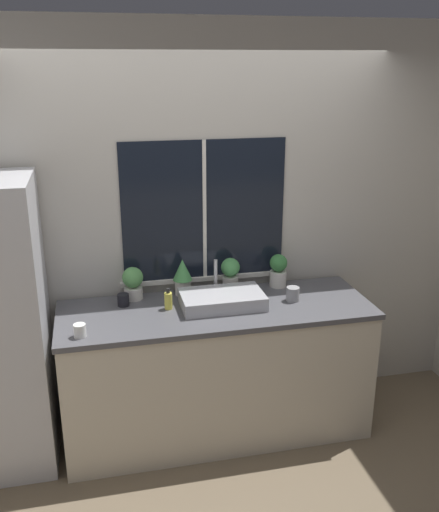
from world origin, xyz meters
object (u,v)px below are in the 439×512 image
(potted_plant_center_right, at_px, (230,273))
(potted_plant_far_right, at_px, (278,270))
(potted_plant_center_left, at_px, (183,275))
(potted_plant_far_left, at_px, (133,282))
(mug_black, at_px, (123,300))
(sink, at_px, (222,299))
(mug_white, at_px, (80,331))
(soap_bottle, at_px, (168,300))
(mug_grey, at_px, (293,294))

(potted_plant_center_right, xyz_separation_m, potted_plant_far_right, (0.35, 0.00, -0.01))
(potted_plant_far_right, bearing_deg, potted_plant_center_left, 180.00)
(potted_plant_far_left, xyz_separation_m, potted_plant_far_right, (1.01, 0.00, 0.00))
(potted_plant_far_left, height_order, mug_black, potted_plant_far_left)
(sink, relative_size, mug_white, 6.85)
(sink, distance_m, potted_plant_far_right, 0.53)
(soap_bottle, relative_size, mug_white, 1.80)
(sink, bearing_deg, mug_white, -164.83)
(soap_bottle, height_order, mug_grey, soap_bottle)
(mug_white, relative_size, mug_black, 0.98)
(potted_plant_center_right, relative_size, mug_black, 2.93)
(potted_plant_far_right, bearing_deg, soap_bottle, -164.97)
(mug_grey, bearing_deg, mug_white, -170.78)
(mug_black, bearing_deg, mug_grey, -8.65)
(potted_plant_far_left, relative_size, potted_plant_center_right, 0.95)
(sink, xyz_separation_m, soap_bottle, (-0.35, 0.03, 0.01))
(mug_grey, bearing_deg, soap_bottle, 176.40)
(sink, height_order, potted_plant_center_left, sink)
(potted_plant_far_left, bearing_deg, mug_grey, -14.68)
(mug_black, xyz_separation_m, mug_grey, (1.10, -0.17, 0.01))
(soap_bottle, bearing_deg, potted_plant_far_right, 15.03)
(potted_plant_far_left, distance_m, soap_bottle, 0.30)
(potted_plant_far_right, height_order, mug_white, potted_plant_far_right)
(potted_plant_far_left, distance_m, mug_white, 0.61)
(potted_plant_far_left, xyz_separation_m, mug_grey, (1.03, -0.27, -0.07))
(potted_plant_center_right, bearing_deg, sink, -115.29)
(potted_plant_center_right, bearing_deg, soap_bottle, -154.85)
(potted_plant_center_right, distance_m, mug_grey, 0.46)
(mug_white, bearing_deg, soap_bottle, 26.45)
(potted_plant_far_left, bearing_deg, potted_plant_far_right, 0.00)
(potted_plant_far_left, height_order, potted_plant_center_left, potted_plant_center_left)
(potted_plant_center_left, bearing_deg, potted_plant_far_left, 180.00)
(potted_plant_far_left, height_order, potted_plant_far_right, potted_plant_far_right)
(mug_white, bearing_deg, mug_black, 54.92)
(potted_plant_center_right, relative_size, potted_plant_far_right, 1.00)
(potted_plant_far_right, bearing_deg, potted_plant_center_right, 180.00)
(mug_white, distance_m, mug_black, 0.48)
(potted_plant_center_left, bearing_deg, mug_grey, -21.22)
(potted_plant_center_right, relative_size, soap_bottle, 1.67)
(mug_white, height_order, mug_black, mug_black)
(potted_plant_center_right, height_order, soap_bottle, potted_plant_center_right)
(potted_plant_center_right, height_order, mug_grey, potted_plant_center_right)
(sink, height_order, potted_plant_far_right, sink)
(potted_plant_far_left, relative_size, mug_grey, 2.36)
(potted_plant_center_right, distance_m, soap_bottle, 0.52)
(potted_plant_far_left, bearing_deg, mug_white, -125.29)
(mug_black, bearing_deg, potted_plant_far_right, 5.33)
(sink, relative_size, soap_bottle, 3.80)
(sink, relative_size, potted_plant_center_right, 2.28)
(potted_plant_far_right, xyz_separation_m, mug_black, (-1.09, -0.10, -0.08))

